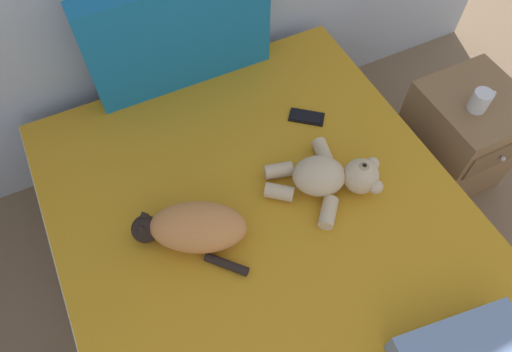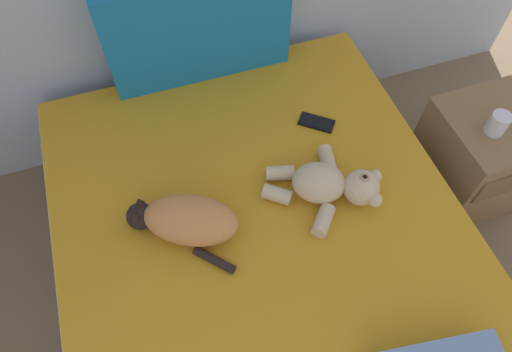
{
  "view_description": "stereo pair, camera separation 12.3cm",
  "coord_description": "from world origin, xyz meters",
  "views": [
    {
      "loc": [
        1.28,
        2.62,
        2.05
      ],
      "look_at": [
        1.7,
        3.48,
        0.58
      ],
      "focal_mm": 32.51,
      "sensor_mm": 36.0,
      "label": 1
    },
    {
      "loc": [
        1.4,
        2.57,
        2.05
      ],
      "look_at": [
        1.7,
        3.48,
        0.58
      ],
      "focal_mm": 32.51,
      "sensor_mm": 36.0,
      "label": 2
    }
  ],
  "objects": [
    {
      "name": "bed",
      "position": [
        1.67,
        3.18,
        0.26
      ],
      "size": [
        1.55,
        2.07,
        0.53
      ],
      "color": "olive",
      "rests_on": "ground_plane"
    },
    {
      "name": "patterned_cushion",
      "position": [
        1.67,
        4.14,
        0.77
      ],
      "size": [
        0.78,
        0.12,
        0.49
      ],
      "color": "#1972AD",
      "rests_on": "bed"
    },
    {
      "name": "cat",
      "position": [
        1.4,
        3.37,
        0.6
      ],
      "size": [
        0.41,
        0.38,
        0.15
      ],
      "color": "#D18447",
      "rests_on": "bed"
    },
    {
      "name": "teddy_bear",
      "position": [
        1.95,
        3.35,
        0.59
      ],
      "size": [
        0.45,
        0.37,
        0.15
      ],
      "color": "beige",
      "rests_on": "bed"
    },
    {
      "name": "cell_phone",
      "position": [
        2.04,
        3.69,
        0.54
      ],
      "size": [
        0.16,
        0.15,
        0.01
      ],
      "color": "black",
      "rests_on": "bed"
    },
    {
      "name": "nightstand",
      "position": [
        2.77,
        3.43,
        0.28
      ],
      "size": [
        0.42,
        0.46,
        0.55
      ],
      "color": "olive",
      "rests_on": "ground_plane"
    },
    {
      "name": "mug",
      "position": [
        2.72,
        3.4,
        0.6
      ],
      "size": [
        0.12,
        0.08,
        0.09
      ],
      "color": "silver",
      "rests_on": "nightstand"
    }
  ]
}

